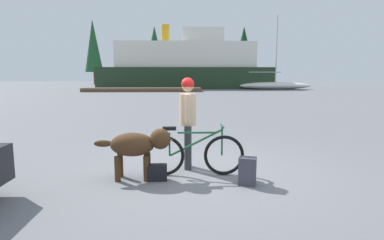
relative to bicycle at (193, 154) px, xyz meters
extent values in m
plane|color=slate|center=(0.14, 0.28, -0.40)|extent=(160.00, 160.00, 0.00)
torus|color=black|center=(0.56, 0.00, -0.03)|extent=(0.73, 0.06, 0.73)
torus|color=black|center=(-0.53, 0.00, -0.03)|extent=(0.73, 0.06, 0.73)
cube|color=#19592D|center=(0.06, 0.00, 0.39)|extent=(0.69, 0.03, 0.03)
cube|color=#19592D|center=(0.04, 0.00, 0.21)|extent=(0.94, 0.03, 0.49)
cylinder|color=#19592D|center=(-0.43, 0.00, 0.18)|extent=(0.03, 0.03, 0.42)
cylinder|color=#19592D|center=(0.52, 0.00, 0.23)|extent=(0.03, 0.03, 0.52)
cube|color=black|center=(-0.43, 0.00, 0.47)|extent=(0.24, 0.10, 0.06)
cylinder|color=#19592D|center=(0.52, 0.00, 0.51)|extent=(0.03, 0.44, 0.03)
cube|color=slate|center=(-0.55, 0.00, 0.27)|extent=(0.36, 0.14, 0.02)
cylinder|color=#333338|center=(-0.09, 0.58, 0.03)|extent=(0.14, 0.14, 0.85)
cylinder|color=#333338|center=(-0.09, 0.36, 0.03)|extent=(0.14, 0.14, 0.85)
cylinder|color=#D8B28C|center=(-0.09, 0.47, 0.76)|extent=(0.32, 0.32, 0.60)
cylinder|color=#D8B28C|center=(-0.09, 0.69, 0.79)|extent=(0.09, 0.09, 0.53)
cylinder|color=#D8B28C|center=(-0.09, 0.25, 0.79)|extent=(0.09, 0.09, 0.53)
sphere|color=tan|center=(-0.09, 0.47, 1.21)|extent=(0.23, 0.23, 0.23)
sphere|color=red|center=(-0.09, 0.47, 1.24)|extent=(0.25, 0.25, 0.25)
ellipsoid|color=#472D19|center=(-1.06, -0.17, 0.22)|extent=(0.77, 0.48, 0.41)
sphere|color=#472D19|center=(-0.58, -0.17, 0.32)|extent=(0.36, 0.36, 0.36)
ellipsoid|color=#472D19|center=(-1.57, -0.17, 0.24)|extent=(0.32, 0.12, 0.12)
cylinder|color=#472D19|center=(-0.82, -0.04, -0.18)|extent=(0.10, 0.10, 0.44)
cylinder|color=#472D19|center=(-0.82, -0.30, -0.18)|extent=(0.10, 0.10, 0.44)
cylinder|color=#472D19|center=(-1.31, -0.04, -0.18)|extent=(0.10, 0.10, 0.44)
cylinder|color=#472D19|center=(-1.31, -0.30, -0.18)|extent=(0.10, 0.10, 0.44)
cube|color=#3F3F4C|center=(0.88, -0.54, -0.16)|extent=(0.33, 0.28, 0.46)
cube|color=black|center=(-0.63, -0.27, -0.26)|extent=(0.33, 0.19, 0.28)
cube|color=brown|center=(-4.43, 29.05, -0.20)|extent=(12.55, 2.06, 0.40)
cube|color=#1E331E|center=(0.33, 38.14, 0.96)|extent=(22.06, 8.52, 2.71)
cube|color=silver|center=(0.33, 38.14, 3.91)|extent=(17.65, 7.16, 3.20)
cube|color=silver|center=(2.53, 38.14, 6.41)|extent=(5.29, 5.11, 1.80)
cylinder|color=#BF8C19|center=(-2.32, 38.14, 6.71)|extent=(1.10, 1.10, 2.40)
ellipsoid|color=silver|center=(11.34, 33.88, 0.05)|extent=(8.83, 2.47, 0.90)
cylinder|color=#B2B2B7|center=(11.34, 33.88, 4.50)|extent=(0.14, 0.14, 7.99)
cylinder|color=#B2B2B7|center=(10.02, 33.88, 1.70)|extent=(3.97, 0.10, 0.10)
cylinder|color=#4C331E|center=(-16.55, 55.92, 0.74)|extent=(0.33, 0.33, 2.28)
cone|color=#1E4C28|center=(-16.55, 55.92, 6.70)|extent=(3.29, 3.29, 9.62)
cylinder|color=#4C331E|center=(-2.84, 54.55, 0.98)|extent=(0.32, 0.32, 2.75)
cone|color=#19471E|center=(-2.84, 54.55, 6.37)|extent=(2.96, 2.96, 8.03)
cylinder|color=#4C331E|center=(11.18, 53.99, 1.01)|extent=(0.33, 0.33, 2.81)
cone|color=#143819|center=(11.18, 53.99, 6.21)|extent=(3.87, 3.87, 7.60)
cylinder|color=#4C331E|center=(-5.64, 61.14, 0.89)|extent=(0.49, 0.49, 2.57)
cone|color=#1E4C28|center=(-5.64, 61.14, 6.62)|extent=(4.16, 4.16, 8.89)
camera|label=1|loc=(-0.21, -5.67, 1.42)|focal=30.16mm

